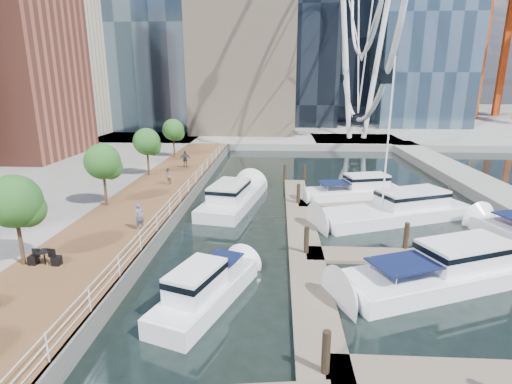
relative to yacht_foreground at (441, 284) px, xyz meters
The scene contains 14 objects.
ground 10.76m from the yacht_foreground, 152.92° to the right, with size 520.00×520.00×0.00m, color black.
boardwalk 21.16m from the yacht_foreground, 151.48° to the left, with size 6.00×60.00×1.00m, color brown.
seawall 18.58m from the yacht_foreground, 147.05° to the left, with size 0.25×60.00×1.00m, color #595954.
land_far 97.57m from the yacht_foreground, 95.64° to the left, with size 200.00×114.00×1.00m, color gray.
breakwater 18.35m from the yacht_foreground, 55.40° to the left, with size 4.00×60.00×1.00m, color gray.
pier 47.31m from the yacht_foreground, 84.64° to the left, with size 14.00×12.00×1.00m, color gray.
railing 18.72m from the yacht_foreground, 147.22° to the left, with size 0.10×60.00×1.05m, color white, non-canonical shape.
floating_docks 5.35m from the yacht_foreground, 107.67° to the left, with size 16.00×34.00×2.60m.
street_trees 23.27m from the yacht_foreground, 156.56° to the left, with size 2.60×42.60×4.60m.
yacht_foreground is the anchor object (origin of this frame).
pedestrian_near 17.39m from the yacht_foreground, 165.82° to the left, with size 0.61×0.40×1.66m, color #555871.
pedestrian_mid 23.93m from the yacht_foreground, 139.49° to the left, with size 0.78×0.61×1.60m, color #807058.
pedestrian_far 29.37m from the yacht_foreground, 128.39° to the left, with size 1.06×0.44×1.81m, color #343841.
moored_yachts 8.25m from the yacht_foreground, 97.19° to the left, with size 25.16×35.86×11.50m.
Camera 1 is at (1.27, -13.71, 9.84)m, focal length 28.00 mm.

